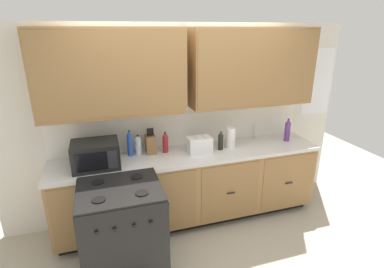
# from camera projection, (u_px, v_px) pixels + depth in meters

# --- Properties ---
(ground_plane) EXTENTS (8.00, 8.00, 0.00)m
(ground_plane) POSITION_uv_depth(u_px,v_px,m) (198.00, 233.00, 3.55)
(ground_plane) COLOR #B2A893
(wall_unit) EXTENTS (4.36, 0.40, 2.37)m
(wall_unit) POSITION_uv_depth(u_px,v_px,m) (186.00, 90.00, 3.46)
(wall_unit) COLOR silver
(wall_unit) RESTS_ON ground_plane
(counter_run) EXTENTS (3.19, 0.64, 0.91)m
(counter_run) POSITION_uv_depth(u_px,v_px,m) (191.00, 186.00, 3.66)
(counter_run) COLOR black
(counter_run) RESTS_ON ground_plane
(stove_range) EXTENTS (0.76, 0.68, 0.95)m
(stove_range) POSITION_uv_depth(u_px,v_px,m) (123.00, 231.00, 2.85)
(stove_range) COLOR black
(stove_range) RESTS_ON ground_plane
(microwave) EXTENTS (0.48, 0.37, 0.28)m
(microwave) POSITION_uv_depth(u_px,v_px,m) (96.00, 155.00, 3.13)
(microwave) COLOR black
(microwave) RESTS_ON counter_run
(toaster) EXTENTS (0.28, 0.18, 0.19)m
(toaster) POSITION_uv_depth(u_px,v_px,m) (199.00, 145.00, 3.51)
(toaster) COLOR white
(toaster) RESTS_ON counter_run
(knife_block) EXTENTS (0.11, 0.14, 0.31)m
(knife_block) POSITION_uv_depth(u_px,v_px,m) (151.00, 144.00, 3.49)
(knife_block) COLOR olive
(knife_block) RESTS_ON counter_run
(sink_faucet) EXTENTS (0.02, 0.02, 0.20)m
(sink_faucet) POSITION_uv_depth(u_px,v_px,m) (254.00, 132.00, 3.94)
(sink_faucet) COLOR #B2B5BA
(sink_faucet) RESTS_ON counter_run
(paper_towel_roll) EXTENTS (0.12, 0.12, 0.26)m
(paper_towel_roll) POSITION_uv_depth(u_px,v_px,m) (231.00, 138.00, 3.64)
(paper_towel_roll) COLOR white
(paper_towel_roll) RESTS_ON counter_run
(bottle_dark) EXTENTS (0.06, 0.06, 0.23)m
(bottle_dark) POSITION_uv_depth(u_px,v_px,m) (221.00, 141.00, 3.59)
(bottle_dark) COLOR black
(bottle_dark) RESTS_ON counter_run
(bottle_blue) EXTENTS (0.06, 0.06, 0.31)m
(bottle_blue) POSITION_uv_depth(u_px,v_px,m) (130.00, 143.00, 3.40)
(bottle_blue) COLOR blue
(bottle_blue) RESTS_ON counter_run
(bottle_red) EXTENTS (0.07, 0.07, 0.25)m
(bottle_red) POSITION_uv_depth(u_px,v_px,m) (165.00, 142.00, 3.51)
(bottle_red) COLOR maroon
(bottle_red) RESTS_ON counter_run
(bottle_violet) EXTENTS (0.07, 0.07, 0.30)m
(bottle_violet) POSITION_uv_depth(u_px,v_px,m) (287.00, 130.00, 3.86)
(bottle_violet) COLOR #663384
(bottle_violet) RESTS_ON counter_run
(bottle_clear) EXTENTS (0.08, 0.08, 0.24)m
(bottle_clear) POSITION_uv_depth(u_px,v_px,m) (138.00, 145.00, 3.45)
(bottle_clear) COLOR silver
(bottle_clear) RESTS_ON counter_run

